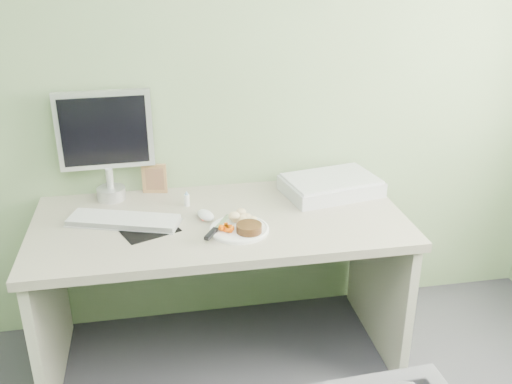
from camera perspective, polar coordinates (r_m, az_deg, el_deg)
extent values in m
plane|color=gray|center=(2.63, -4.98, 13.22)|extent=(3.50, 0.00, 3.50)
cube|color=#A69F8B|center=(2.48, -3.60, -3.07)|extent=(1.60, 0.75, 0.04)
cube|color=beige|center=(2.70, -19.93, -11.14)|extent=(0.04, 0.70, 0.69)
cube|color=beige|center=(2.83, 12.20, -8.37)|extent=(0.04, 0.70, 0.69)
cylinder|color=white|center=(2.36, -1.68, -3.77)|extent=(0.25, 0.25, 0.01)
cylinder|color=black|center=(2.32, -0.70, -3.62)|extent=(0.14, 0.14, 0.03)
ellipsoid|color=tan|center=(2.40, -1.39, -2.38)|extent=(0.10, 0.08, 0.05)
cube|color=#FC5C05|center=(2.33, -2.97, -3.46)|extent=(0.07, 0.07, 0.04)
cube|color=silver|center=(2.39, -3.33, -2.99)|extent=(0.09, 0.13, 0.01)
cube|color=black|center=(2.29, -4.53, -4.19)|extent=(0.06, 0.09, 0.02)
cube|color=black|center=(2.42, -10.78, -3.59)|extent=(0.28, 0.27, 0.00)
cube|color=white|center=(2.48, -13.10, -2.73)|extent=(0.48, 0.28, 0.02)
ellipsoid|color=white|center=(2.46, -5.05, -2.32)|extent=(0.10, 0.12, 0.04)
cube|color=#A9744E|center=(2.73, -10.12, 1.34)|extent=(0.12, 0.04, 0.15)
cylinder|color=white|center=(2.59, -6.93, -0.82)|extent=(0.03, 0.03, 0.05)
cone|color=#82AED1|center=(2.57, -6.97, -0.08)|extent=(0.02, 0.02, 0.02)
cube|color=silver|center=(2.72, 7.49, 0.58)|extent=(0.48, 0.37, 0.07)
cylinder|color=silver|center=(2.72, -14.27, -0.13)|extent=(0.13, 0.13, 0.06)
cylinder|color=silver|center=(2.69, -14.42, 1.32)|extent=(0.03, 0.03, 0.09)
cube|color=silver|center=(2.64, -14.89, 6.01)|extent=(0.42, 0.05, 0.35)
cube|color=black|center=(2.62, -14.91, 5.87)|extent=(0.37, 0.02, 0.31)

